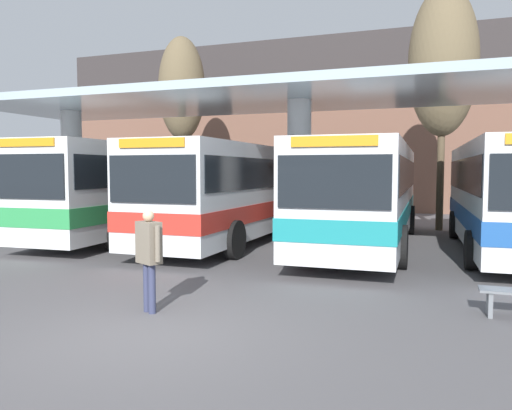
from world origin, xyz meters
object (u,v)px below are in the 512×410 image
object	(u,v)px
transit_bus_right_bay	(366,190)
pedestrian_waiting	(149,250)
poplar_tree_behind_right	(182,90)
transit_bus_left_bay	(138,186)
parked_car_street	(180,194)
transit_bus_far_right_bay	(507,192)
transit_bus_center_bay	(237,188)
poplar_tree_behind_left	(443,62)

from	to	relation	value
transit_bus_right_bay	pedestrian_waiting	xyz separation A→B (m)	(-2.43, -9.07, -0.71)
poplar_tree_behind_right	pedestrian_waiting	bearing A→B (deg)	-63.67
transit_bus_right_bay	poplar_tree_behind_right	xyz separation A→B (m)	(-10.39, 7.01, 4.79)
transit_bus_left_bay	transit_bus_right_bay	xyz separation A→B (m)	(8.38, 0.26, -0.06)
transit_bus_left_bay	parked_car_street	bearing A→B (deg)	-72.44
transit_bus_left_bay	transit_bus_right_bay	size ratio (longest dim) A/B	0.94
transit_bus_left_bay	transit_bus_far_right_bay	xyz separation A→B (m)	(12.44, 0.19, -0.06)
transit_bus_center_bay	poplar_tree_behind_right	distance (m)	10.82
poplar_tree_behind_right	parked_car_street	xyz separation A→B (m)	(-1.73, 2.92, -5.54)
transit_bus_left_bay	parked_car_street	size ratio (longest dim) A/B	2.66
transit_bus_left_bay	poplar_tree_behind_left	world-z (taller)	poplar_tree_behind_left
poplar_tree_behind_right	transit_bus_center_bay	bearing A→B (deg)	-50.95
transit_bus_right_bay	pedestrian_waiting	world-z (taller)	transit_bus_right_bay
poplar_tree_behind_left	parked_car_street	distance (m)	16.20
transit_bus_right_bay	poplar_tree_behind_right	world-z (taller)	poplar_tree_behind_right
parked_car_street	transit_bus_right_bay	bearing A→B (deg)	-40.86
transit_bus_left_bay	pedestrian_waiting	size ratio (longest dim) A/B	6.54
transit_bus_right_bay	poplar_tree_behind_left	world-z (taller)	poplar_tree_behind_left
transit_bus_right_bay	parked_car_street	distance (m)	15.69
poplar_tree_behind_left	transit_bus_far_right_bay	bearing A→B (deg)	-70.80
pedestrian_waiting	transit_bus_center_bay	bearing A→B (deg)	128.69
transit_bus_center_bay	parked_car_street	world-z (taller)	transit_bus_center_bay
transit_bus_center_bay	pedestrian_waiting	size ratio (longest dim) A/B	6.23
transit_bus_left_bay	poplar_tree_behind_right	xyz separation A→B (m)	(-2.01, 7.27, 4.73)
pedestrian_waiting	poplar_tree_behind_left	bearing A→B (deg)	98.17
transit_bus_far_right_bay	transit_bus_left_bay	bearing A→B (deg)	-1.05
transit_bus_far_right_bay	poplar_tree_behind_left	world-z (taller)	poplar_tree_behind_left
transit_bus_left_bay	poplar_tree_behind_right	size ratio (longest dim) A/B	1.23
poplar_tree_behind_left	parked_car_street	xyz separation A→B (m)	(-14.39, 4.86, -5.66)
transit_bus_left_bay	transit_bus_far_right_bay	size ratio (longest dim) A/B	1.11
pedestrian_waiting	transit_bus_far_right_bay	bearing A→B (deg)	80.76
transit_bus_right_bay	pedestrian_waiting	distance (m)	9.42
transit_bus_center_bay	parked_car_street	bearing A→B (deg)	-53.00
transit_bus_left_bay	pedestrian_waiting	distance (m)	10.66
transit_bus_far_right_bay	poplar_tree_behind_left	distance (m)	7.33
transit_bus_far_right_bay	pedestrian_waiting	world-z (taller)	transit_bus_far_right_bay
transit_bus_center_bay	parked_car_street	xyz separation A→B (m)	(-7.85, 10.47, -0.78)
transit_bus_center_bay	transit_bus_right_bay	xyz separation A→B (m)	(4.27, 0.54, -0.02)
poplar_tree_behind_right	parked_car_street	bearing A→B (deg)	120.61
poplar_tree_behind_right	poplar_tree_behind_left	bearing A→B (deg)	-8.69
transit_bus_center_bay	transit_bus_far_right_bay	bearing A→B (deg)	-176.65
poplar_tree_behind_right	parked_car_street	distance (m)	6.50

